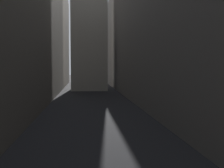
% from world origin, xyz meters
% --- Properties ---
extents(ground_plane, '(264.00, 264.00, 0.00)m').
position_xyz_m(ground_plane, '(0.00, 48.00, 0.00)').
color(ground_plane, black).
extents(building_block_right, '(10.83, 108.00, 22.23)m').
position_xyz_m(building_block_right, '(10.92, 50.00, 11.11)').
color(building_block_right, slate).
rests_on(building_block_right, ground).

